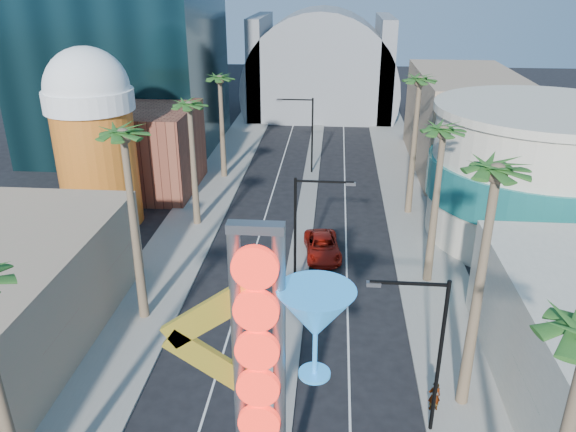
# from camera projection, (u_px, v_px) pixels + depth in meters

# --- Properties ---
(sidewalk_west) EXTENTS (5.00, 100.00, 0.15)m
(sidewalk_west) POSITION_uv_depth(u_px,v_px,m) (205.00, 201.00, 52.03)
(sidewalk_west) COLOR gray
(sidewalk_west) RESTS_ON ground
(sidewalk_east) EXTENTS (5.00, 100.00, 0.15)m
(sidewalk_east) POSITION_uv_depth(u_px,v_px,m) (412.00, 208.00, 50.55)
(sidewalk_east) COLOR gray
(sidewalk_east) RESTS_ON ground
(median) EXTENTS (1.60, 84.00, 0.15)m
(median) POSITION_uv_depth(u_px,v_px,m) (309.00, 193.00, 54.03)
(median) COLOR gray
(median) RESTS_ON ground
(brick_filler_west) EXTENTS (10.00, 10.00, 8.00)m
(brick_filler_west) POSITION_uv_depth(u_px,v_px,m) (143.00, 150.00, 53.72)
(brick_filler_west) COLOR brown
(brick_filler_west) RESTS_ON ground
(filler_east) EXTENTS (10.00, 20.00, 10.00)m
(filler_east) POSITION_uv_depth(u_px,v_px,m) (463.00, 121.00, 59.96)
(filler_east) COLOR tan
(filler_east) RESTS_ON ground
(beer_mug) EXTENTS (7.00, 7.00, 14.50)m
(beer_mug) POSITION_uv_depth(u_px,v_px,m) (93.00, 132.00, 44.95)
(beer_mug) COLOR #BA6D18
(beer_mug) RESTS_ON ground
(turquoise_building) EXTENTS (16.60, 16.60, 10.60)m
(turquoise_building) POSITION_uv_depth(u_px,v_px,m) (537.00, 175.00, 43.25)
(turquoise_building) COLOR beige
(turquoise_building) RESTS_ON ground
(canopy) EXTENTS (22.00, 16.00, 22.00)m
(canopy) POSITION_uv_depth(u_px,v_px,m) (321.00, 84.00, 83.42)
(canopy) COLOR slate
(canopy) RESTS_ON ground
(neon_sign) EXTENTS (6.53, 2.60, 12.55)m
(neon_sign) POSITION_uv_depth(u_px,v_px,m) (283.00, 365.00, 19.06)
(neon_sign) COLOR gray
(neon_sign) RESTS_ON ground
(streetlight_0) EXTENTS (3.79, 0.25, 8.00)m
(streetlight_0) POSITION_uv_depth(u_px,v_px,m) (304.00, 224.00, 35.62)
(streetlight_0) COLOR black
(streetlight_0) RESTS_ON ground
(streetlight_1) EXTENTS (3.79, 0.25, 8.00)m
(streetlight_1) POSITION_uv_depth(u_px,v_px,m) (307.00, 128.00, 57.64)
(streetlight_1) COLOR black
(streetlight_1) RESTS_ON ground
(streetlight_2) EXTENTS (3.45, 0.25, 8.00)m
(streetlight_2) POSITION_uv_depth(u_px,v_px,m) (430.00, 344.00, 24.19)
(streetlight_2) COLOR black
(streetlight_2) RESTS_ON ground
(palm_1) EXTENTS (2.40, 2.40, 12.70)m
(palm_1) POSITION_uv_depth(u_px,v_px,m) (125.00, 148.00, 30.35)
(palm_1) COLOR brown
(palm_1) RESTS_ON ground
(palm_2) EXTENTS (2.40, 2.40, 11.20)m
(palm_2) POSITION_uv_depth(u_px,v_px,m) (190.00, 114.00, 43.68)
(palm_2) COLOR brown
(palm_2) RESTS_ON ground
(palm_3) EXTENTS (2.40, 2.40, 11.20)m
(palm_3) POSITION_uv_depth(u_px,v_px,m) (220.00, 85.00, 54.64)
(palm_3) COLOR brown
(palm_3) RESTS_ON ground
(palm_5) EXTENTS (2.40, 2.40, 13.20)m
(palm_5) POSITION_uv_depth(u_px,v_px,m) (494.00, 190.00, 23.28)
(palm_5) COLOR brown
(palm_5) RESTS_ON ground
(palm_6) EXTENTS (2.40, 2.40, 11.70)m
(palm_6) POSITION_uv_depth(u_px,v_px,m) (442.00, 142.00, 34.78)
(palm_6) COLOR brown
(palm_6) RESTS_ON ground
(palm_7) EXTENTS (2.40, 2.40, 12.70)m
(palm_7) POSITION_uv_depth(u_px,v_px,m) (419.00, 90.00, 45.39)
(palm_7) COLOR brown
(palm_7) RESTS_ON ground
(red_pickup) EXTENTS (3.14, 5.67, 1.50)m
(red_pickup) POSITION_uv_depth(u_px,v_px,m) (322.00, 247.00, 41.94)
(red_pickup) COLOR #A0160C
(red_pickup) RESTS_ON ground
(pedestrian_a) EXTENTS (0.63, 0.45, 1.62)m
(pedestrian_a) POSITION_uv_depth(u_px,v_px,m) (434.00, 396.00, 26.84)
(pedestrian_a) COLOR gray
(pedestrian_a) RESTS_ON sidewalk_east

